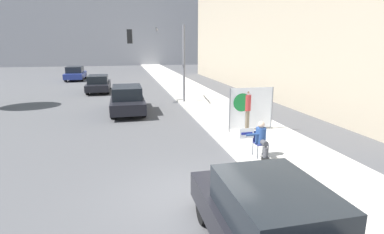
% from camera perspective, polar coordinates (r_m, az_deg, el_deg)
% --- Properties ---
extents(ground_plane, '(160.00, 160.00, 0.00)m').
position_cam_1_polar(ground_plane, '(7.78, 0.13, -15.20)').
color(ground_plane, '#4F4F51').
extents(sidewalk_curb, '(3.57, 90.00, 0.15)m').
position_cam_1_polar(sidewalk_curb, '(22.58, 0.74, 4.18)').
color(sidewalk_curb, beige).
rests_on(sidewalk_curb, ground_plane).
extents(building_backdrop_right, '(10.00, 32.00, 13.85)m').
position_cam_1_polar(building_backdrop_right, '(27.79, 20.65, 19.28)').
color(building_backdrop_right, tan).
rests_on(building_backdrop_right, ground_plane).
extents(seated_protester, '(0.98, 0.77, 1.19)m').
position_cam_1_polar(seated_protester, '(9.99, 13.02, -4.01)').
color(seated_protester, '#474C56').
rests_on(seated_protester, sidewalk_curb).
extents(jogger_on_sidewalk, '(0.34, 0.34, 1.77)m').
position_cam_1_polar(jogger_on_sidewalk, '(13.03, 10.38, 1.44)').
color(jogger_on_sidewalk, '#756651').
rests_on(jogger_on_sidewalk, sidewalk_curb).
extents(protest_banner, '(1.99, 0.06, 1.85)m').
position_cam_1_polar(protest_banner, '(12.99, 11.12, 1.70)').
color(protest_banner, slate).
rests_on(protest_banner, sidewalk_curb).
extents(traffic_light_pole, '(3.54, 3.31, 4.83)m').
position_cam_1_polar(traffic_light_pole, '(19.26, -5.77, 12.66)').
color(traffic_light_pole, slate).
rests_on(traffic_light_pole, sidewalk_curb).
extents(parked_car_curbside, '(1.84, 4.20, 1.49)m').
position_cam_1_polar(parked_car_curbside, '(5.68, 14.53, -18.79)').
color(parked_car_curbside, black).
rests_on(parked_car_curbside, ground_plane).
extents(car_on_road_nearest, '(1.82, 4.72, 1.52)m').
position_cam_1_polar(car_on_road_nearest, '(17.36, -12.22, 3.30)').
color(car_on_road_nearest, black).
rests_on(car_on_road_nearest, ground_plane).
extents(car_on_road_midblock, '(1.76, 4.52, 1.38)m').
position_cam_1_polar(car_on_road_midblock, '(25.75, -17.39, 6.10)').
color(car_on_road_midblock, black).
rests_on(car_on_road_midblock, ground_plane).
extents(car_on_road_distant, '(1.86, 4.59, 1.50)m').
position_cam_1_polar(car_on_road_distant, '(35.43, -21.34, 7.75)').
color(car_on_road_distant, navy).
rests_on(car_on_road_distant, ground_plane).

